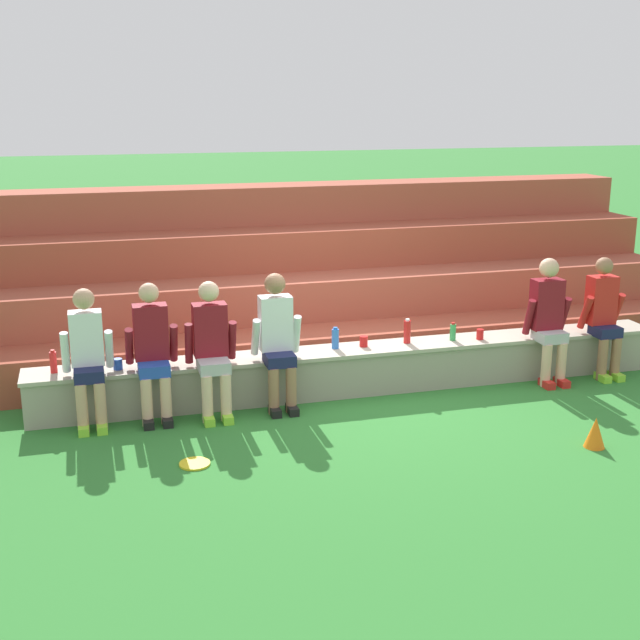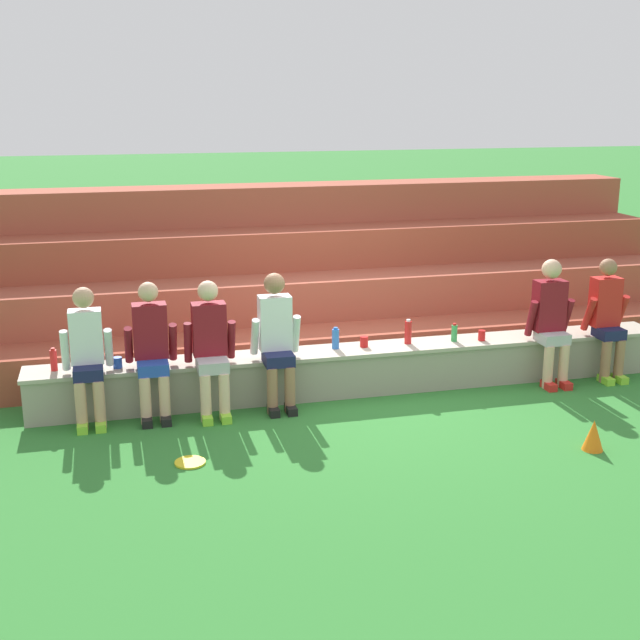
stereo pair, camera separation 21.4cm
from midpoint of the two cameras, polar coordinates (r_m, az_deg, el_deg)
The scene contains 18 objects.
ground_plane at distance 9.10m, azimuth 2.57°, elevation -5.24°, with size 80.00×80.00×0.00m, color #2D752D.
stone_seating_wall at distance 9.22m, azimuth 2.14°, elevation -3.25°, with size 7.06×0.49×0.49m.
brick_bleachers at distance 11.04m, azimuth -1.18°, elevation 2.43°, with size 9.28×2.71×1.98m.
person_far_left at distance 8.47m, azimuth -16.17°, elevation -2.27°, with size 0.49×0.51×1.36m.
person_left_of_center at distance 8.49m, azimuth -12.01°, elevation -1.90°, with size 0.52×0.53×1.37m.
person_center at distance 8.49m, azimuth -8.06°, elevation -1.76°, with size 0.52×0.57×1.36m.
person_right_of_center at distance 8.62m, azimuth -3.62°, elevation -1.20°, with size 0.51×0.54×1.40m.
person_far_right at distance 9.71m, azimuth 14.62°, elevation 0.20°, with size 0.52×0.50×1.40m.
person_rightmost_edge at distance 10.10m, azimuth 18.10°, elevation 0.35°, with size 0.49×0.49×1.37m.
water_bottle_mid_left at distance 9.49m, azimuth 8.35°, elevation -0.81°, with size 0.07×0.07×0.21m.
water_bottle_mid_right at distance 9.08m, azimuth 0.37°, elevation -1.26°, with size 0.08×0.08×0.24m.
water_bottle_near_right at distance 9.32m, azimuth 5.27°, elevation -0.78°, with size 0.08×0.08×0.28m.
water_bottle_center_gap at distance 8.74m, azimuth -18.29°, elevation -2.72°, with size 0.07×0.07×0.23m.
plastic_cup_middle at distance 9.17m, azimuth 2.31°, elevation -1.46°, with size 0.09×0.09×0.12m, color red.
plastic_cup_left_end at distance 9.59m, azimuth 10.16°, elevation -0.96°, with size 0.08×0.08×0.12m, color red.
plastic_cup_right_end at distance 8.68m, azimuth -14.23°, elevation -2.91°, with size 0.09×0.09×0.11m, color blue.
frisbee at distance 7.60m, azimuth -9.30°, elevation -9.59°, with size 0.27×0.27×0.02m, color yellow.
sports_cone at distance 8.17m, azimuth 17.43°, elevation -7.29°, with size 0.19×0.19×0.29m, color orange.
Camera 1 is at (-2.80, -8.07, 3.15)m, focal length 47.23 mm.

